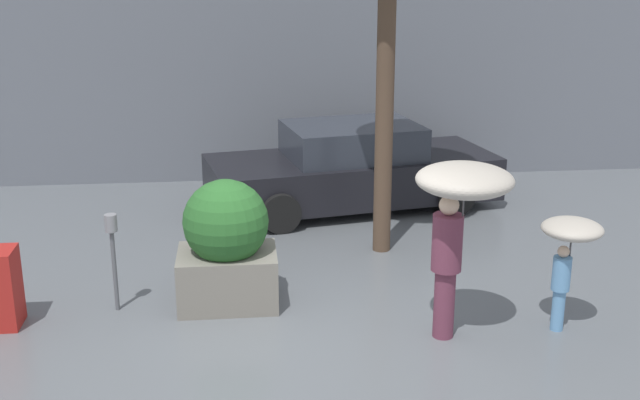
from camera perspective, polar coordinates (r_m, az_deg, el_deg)
ground_plane at (r=8.81m, az=-2.53°, el=-9.75°), size 40.00×40.00×0.00m
building_facade at (r=14.38m, az=-4.34°, el=13.24°), size 18.00×0.30×6.00m
planter_box at (r=9.39m, az=-6.67°, el=-3.15°), size 1.15×0.99×1.52m
person_adult at (r=8.35m, az=9.92°, el=-0.10°), size 1.01×1.01×1.94m
person_child at (r=9.01m, az=17.32°, el=-2.85°), size 0.66×0.66×1.27m
parked_car_near at (r=12.99m, az=2.28°, el=2.20°), size 4.85×2.63×1.37m
parking_meter at (r=9.42m, az=-14.55°, el=-2.88°), size 0.14×0.14×1.17m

